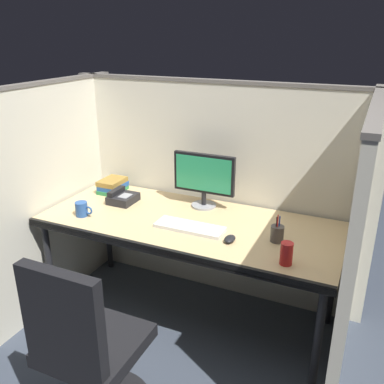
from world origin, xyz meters
TOP-DOWN VIEW (x-y plane):
  - ground_plane at (0.00, 0.00)m, footprint 8.00×8.00m
  - cubicle_partition_rear at (0.00, 0.74)m, footprint 2.21×0.06m
  - cubicle_partition_left at (-0.99, 0.20)m, footprint 0.06×1.41m
  - cubicle_partition_right at (0.99, 0.20)m, footprint 0.06×1.41m
  - desk at (0.00, 0.29)m, footprint 1.90×0.80m
  - office_chair at (-0.07, -0.67)m, footprint 0.52×0.52m
  - monitor_center at (-0.01, 0.56)m, footprint 0.43×0.17m
  - keyboard_main at (0.05, 0.20)m, footprint 0.43×0.15m
  - computer_mouse at (0.33, 0.14)m, footprint 0.06×0.10m
  - pen_cup at (0.58, 0.26)m, footprint 0.08×0.08m
  - book_stack at (-0.74, 0.54)m, footprint 0.16×0.22m
  - desk_phone at (-0.56, 0.39)m, footprint 0.17×0.19m
  - soda_can at (0.68, 0.03)m, footprint 0.07×0.07m
  - coffee_mug at (-0.67, 0.09)m, footprint 0.13×0.08m

SIDE VIEW (x-z plane):
  - ground_plane at x=0.00m, z-range 0.00..0.00m
  - office_chair at x=-0.07m, z-range -0.12..0.85m
  - desk at x=0.00m, z-range 0.32..1.06m
  - keyboard_main at x=0.05m, z-range 0.74..0.76m
  - computer_mouse at x=0.33m, z-range 0.74..0.77m
  - desk_phone at x=-0.56m, z-range 0.73..0.82m
  - coffee_mug at x=-0.67m, z-range 0.74..0.84m
  - book_stack at x=-0.74m, z-range 0.74..0.84m
  - pen_cup at x=0.58m, z-range 0.70..0.87m
  - cubicle_partition_rear at x=0.00m, z-range 0.00..1.58m
  - cubicle_partition_left at x=-0.99m, z-range 0.00..1.58m
  - cubicle_partition_right at x=0.99m, z-range 0.00..1.58m
  - soda_can at x=0.68m, z-range 0.74..0.86m
  - monitor_center at x=-0.01m, z-range 0.77..1.14m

